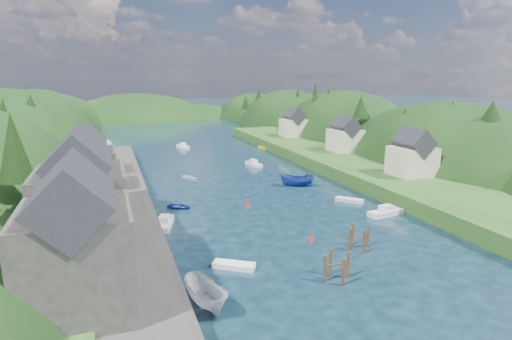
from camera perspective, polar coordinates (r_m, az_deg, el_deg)
name	(u,v)px	position (r m, az deg, el deg)	size (l,w,h in m)	color
ground	(223,168)	(93.71, -4.42, 0.33)	(600.00, 600.00, 0.00)	black
hillside_left	(18,192)	(118.98, -29.18, -2.61)	(44.00, 245.56, 52.00)	black
hillside_right	(343,165)	(135.26, 11.54, 0.64)	(36.00, 245.56, 48.00)	black
far_hills	(161,139)	(216.21, -12.53, 4.01)	(103.00, 68.00, 44.00)	black
hill_trees	(210,111)	(106.41, -6.22, 7.79)	(91.89, 148.90, 12.45)	black
quay_left	(108,216)	(61.52, -19.11, -5.81)	(12.00, 110.00, 2.00)	#2D2B28
terrace_left_grass	(51,220)	(61.94, -25.64, -6.00)	(12.00, 110.00, 2.50)	#234719
quayside_buildings	(84,201)	(46.82, -21.95, -3.89)	(8.00, 35.84, 12.90)	#2D2B28
boat_sheds	(93,161)	(79.02, -20.89, 1.19)	(7.00, 21.00, 7.50)	#2D2D30
terrace_right	(347,163)	(94.05, 12.07, 0.88)	(16.00, 120.00, 2.40)	#234719
right_bank_cottages	(341,136)	(101.87, 11.22, 4.43)	(9.00, 59.24, 8.41)	beige
piling_cluster_near	(337,269)	(43.42, 10.70, -12.87)	(2.96, 2.79, 3.37)	#382314
piling_cluster_far	(359,240)	(51.18, 13.52, -9.05)	(2.90, 2.73, 3.31)	#382314
channel_buoy_near	(311,237)	(52.73, 7.40, -8.85)	(0.70, 0.70, 1.10)	red
channel_buoy_far	(247,203)	(65.81, -1.15, -4.41)	(0.70, 0.70, 1.10)	red
moored_boats	(265,208)	(62.56, 1.18, -5.03)	(36.77, 99.57, 2.51)	white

